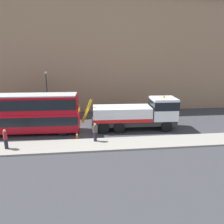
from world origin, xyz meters
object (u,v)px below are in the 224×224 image
double_decker_bus (24,112)px  street_lamp (47,90)px  pedestrian_bystander (95,132)px  recovery_tow_truck (138,113)px  pedestrian_onlooker (6,139)px  traffic_cone_near_bus (77,135)px

double_decker_bus → street_lamp: (1.23, 6.58, 1.24)m
pedestrian_bystander → street_lamp: street_lamp is taller
recovery_tow_truck → pedestrian_bystander: recovery_tow_truck is taller
pedestrian_onlooker → traffic_cone_near_bus: bearing=-12.2°
double_decker_bus → street_lamp: bearing=81.4°
double_decker_bus → pedestrian_bystander: double_decker_bus is taller
double_decker_bus → traffic_cone_near_bus: bearing=-19.5°
recovery_tow_truck → pedestrian_onlooker: size_ratio=5.96×
recovery_tow_truck → pedestrian_onlooker: bearing=-159.6°
pedestrian_onlooker → street_lamp: street_lamp is taller
pedestrian_onlooker → pedestrian_bystander: bearing=-25.4°
recovery_tow_truck → pedestrian_onlooker: 13.04m
recovery_tow_truck → double_decker_bus: 11.79m
pedestrian_bystander → street_lamp: bearing=15.8°
pedestrian_bystander → traffic_cone_near_bus: (-1.72, 1.24, -0.64)m
double_decker_bus → street_lamp: size_ratio=1.91×
recovery_tow_truck → pedestrian_onlooker: recovery_tow_truck is taller
recovery_tow_truck → double_decker_bus: size_ratio=0.92×
pedestrian_onlooker → recovery_tow_truck: bearing=-13.2°
double_decker_bus → traffic_cone_near_bus: double_decker_bus is taller
recovery_tow_truck → pedestrian_bystander: 5.85m
pedestrian_onlooker → pedestrian_bystander: size_ratio=1.00×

